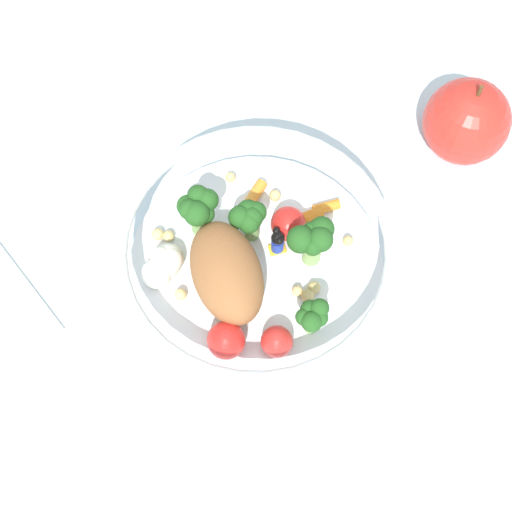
# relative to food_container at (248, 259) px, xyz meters

# --- Properties ---
(ground_plane) EXTENTS (2.40, 2.40, 0.00)m
(ground_plane) POSITION_rel_food_container_xyz_m (-0.01, 0.00, -0.03)
(ground_plane) COLOR silver
(food_container) EXTENTS (0.24, 0.24, 0.07)m
(food_container) POSITION_rel_food_container_xyz_m (0.00, 0.00, 0.00)
(food_container) COLOR white
(food_container) RESTS_ON ground_plane
(loose_apple) EXTENTS (0.08, 0.08, 0.09)m
(loose_apple) POSITION_rel_food_container_xyz_m (0.11, 0.22, 0.01)
(loose_apple) COLOR red
(loose_apple) RESTS_ON ground_plane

